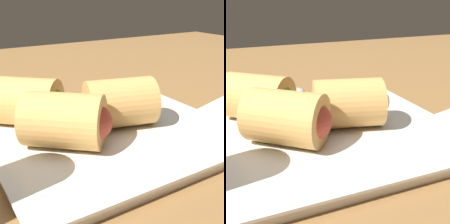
% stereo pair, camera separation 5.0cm
% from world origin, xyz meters
% --- Properties ---
extents(table_surface, '(1.80, 1.40, 0.02)m').
position_xyz_m(table_surface, '(0.00, 0.00, 0.01)').
color(table_surface, olive).
rests_on(table_surface, ground).
extents(serving_plate, '(0.28, 0.24, 0.01)m').
position_xyz_m(serving_plate, '(-0.01, 0.03, 0.03)').
color(serving_plate, silver).
rests_on(serving_plate, table_surface).
extents(roll_front_left, '(0.10, 0.08, 0.06)m').
position_xyz_m(roll_front_left, '(-0.04, 0.02, 0.06)').
color(roll_front_left, '#DBA356').
rests_on(roll_front_left, serving_plate).
extents(roll_front_right, '(0.10, 0.10, 0.06)m').
position_xyz_m(roll_front_right, '(0.06, -0.04, 0.06)').
color(roll_front_right, '#DBA356').
rests_on(roll_front_right, serving_plate).
extents(roll_back_left, '(0.10, 0.10, 0.06)m').
position_xyz_m(roll_back_left, '(0.05, 0.04, 0.06)').
color(roll_back_left, '#DBA356').
rests_on(roll_back_left, serving_plate).
extents(spoon, '(0.19, 0.08, 0.01)m').
position_xyz_m(spoon, '(0.00, -0.16, 0.03)').
color(spoon, silver).
rests_on(spoon, table_surface).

